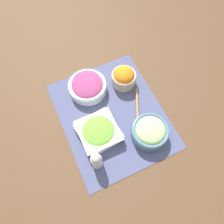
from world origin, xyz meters
TOP-DOWN VIEW (x-y plane):
  - ground_plane at (0.00, 0.00)m, footprint 3.00×3.00m
  - placemat at (0.00, 0.00)m, footprint 0.55×0.45m
  - lettuce_bowl at (-0.06, 0.09)m, footprint 0.18×0.18m
  - onion_bowl at (0.17, 0.05)m, footprint 0.17×0.17m
  - cucumber_bowl at (-0.15, -0.10)m, footprint 0.16×0.16m
  - carrot_bowl at (0.13, -0.12)m, footprint 0.11×0.11m
  - wooden_spoon at (-0.07, -0.09)m, footprint 0.21×0.12m
  - pepper_shaker at (-0.18, 0.15)m, footprint 0.04×0.04m

SIDE VIEW (x-z plane):
  - ground_plane at x=0.00m, z-range 0.00..0.00m
  - placemat at x=0.00m, z-range 0.00..0.00m
  - wooden_spoon at x=-0.07m, z-range 0.00..0.03m
  - lettuce_bowl at x=-0.06m, z-range 0.00..0.07m
  - onion_bowl at x=0.17m, z-range 0.01..0.07m
  - cucumber_bowl at x=-0.15m, z-range 0.00..0.08m
  - carrot_bowl at x=0.13m, z-range 0.00..0.10m
  - pepper_shaker at x=-0.18m, z-range 0.00..0.12m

